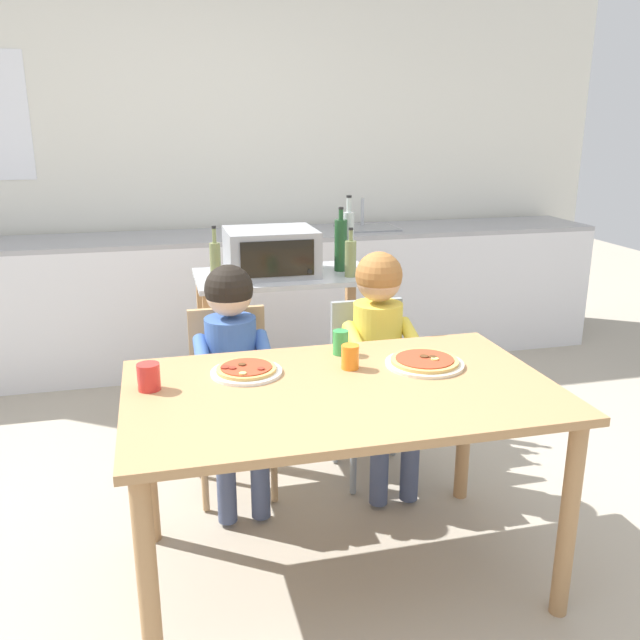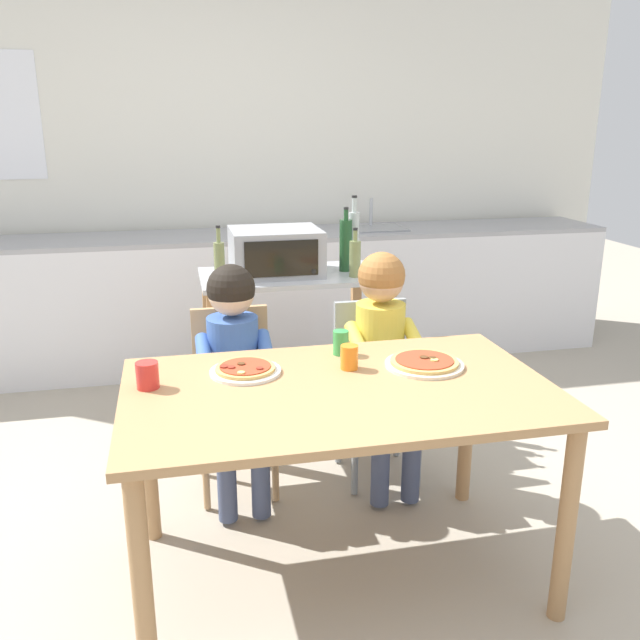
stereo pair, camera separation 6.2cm
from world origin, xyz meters
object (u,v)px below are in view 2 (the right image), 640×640
dining_chair_left (234,386)px  drinking_cup_orange (349,357)px  bottle_squat_spirits (346,245)px  kitchen_island_cart (291,329)px  pizza_plate_cream (424,363)px  toaster_oven (276,252)px  bottle_brown_beer (220,262)px  child_in_blue_striped_shirt (234,352)px  dining_table (339,412)px  drinking_cup_green (341,343)px  dining_chair_right (375,376)px  drinking_cup_red (147,375)px  bottle_slim_sauce (354,238)px  bottle_dark_olive_oil (355,258)px  child_in_yellow_shirt (384,339)px  pizza_plate_white (245,370)px

dining_chair_left → drinking_cup_orange: size_ratio=9.06×
bottle_squat_spirits → dining_chair_left: 0.97m
kitchen_island_cart → pizza_plate_cream: (0.30, -1.12, 0.19)m
toaster_oven → bottle_brown_beer: bottle_brown_beer is taller
child_in_blue_striped_shirt → bottle_squat_spirits: bearing=43.8°
dining_table → dining_chair_left: 0.82m
toaster_oven → pizza_plate_cream: (0.37, -1.13, -0.22)m
kitchen_island_cart → drinking_cup_green: size_ratio=9.51×
dining_chair_right → drinking_cup_red: (-0.99, -0.59, 0.31)m
bottle_brown_beer → dining_table: 1.16m
pizza_plate_cream → dining_chair_right: bearing=90.0°
bottle_slim_sauce → drinking_cup_orange: size_ratio=4.26×
kitchen_island_cart → bottle_dark_olive_oil: bottle_dark_olive_oil is taller
bottle_dark_olive_oil → drinking_cup_orange: size_ratio=2.75×
toaster_oven → child_in_yellow_shirt: (0.37, -0.65, -0.29)m
bottle_dark_olive_oil → drinking_cup_orange: bottle_dark_olive_oil is taller
bottle_dark_olive_oil → pizza_plate_cream: bearing=-90.1°
dining_chair_left → drinking_cup_green: bearing=-48.0°
kitchen_island_cart → drinking_cup_red: kitchen_island_cart is taller
kitchen_island_cart → dining_chair_left: 0.61m
bottle_squat_spirits → child_in_yellow_shirt: bottle_squat_spirits is taller
bottle_squat_spirits → pizza_plate_white: size_ratio=1.29×
dining_table → child_in_blue_striped_shirt: size_ratio=1.42×
bottle_slim_sauce → bottle_brown_beer: bottle_slim_sauce is taller
kitchen_island_cart → dining_table: kitchen_island_cart is taller
drinking_cup_red → bottle_slim_sauce: bearing=48.6°
child_in_yellow_shirt → pizza_plate_white: 0.77m
bottle_brown_beer → drinking_cup_orange: bearing=-66.7°
dining_table → pizza_plate_cream: pizza_plate_cream is taller
bottle_dark_olive_oil → child_in_blue_striped_shirt: bearing=-144.2°
toaster_oven → bottle_dark_olive_oil: bottle_dark_olive_oil is taller
bottle_dark_olive_oil → drinking_cup_red: bottle_dark_olive_oil is taller
child_in_yellow_shirt → kitchen_island_cart: bearing=115.5°
bottle_squat_spirits → drinking_cup_orange: bearing=-103.9°
toaster_oven → drinking_cup_orange: size_ratio=5.00×
bottle_slim_sauce → bottle_squat_spirits: (-0.06, -0.07, -0.02)m
toaster_oven → dining_chair_left: 0.77m
bottle_dark_olive_oil → drinking_cup_green: (-0.27, -0.78, -0.17)m
dining_table → pizza_plate_white: size_ratio=5.70×
bottle_slim_sauce → pizza_plate_white: size_ratio=1.49×
bottle_dark_olive_oil → bottle_brown_beer: size_ratio=0.87×
bottle_slim_sauce → child_in_blue_striped_shirt: size_ratio=0.37×
toaster_oven → drinking_cup_orange: (0.10, -1.10, -0.19)m
toaster_oven → drinking_cup_orange: 1.12m
child_in_blue_striped_shirt → drinking_cup_red: size_ratio=11.16×
toaster_oven → pizza_plate_cream: toaster_oven is taller
dining_chair_left → child_in_yellow_shirt: size_ratio=0.77×
pizza_plate_cream → drinking_cup_red: (-0.99, 0.01, 0.03)m
drinking_cup_green → drinking_cup_orange: bearing=-93.0°
pizza_plate_white → drinking_cup_red: (-0.34, -0.07, 0.03)m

